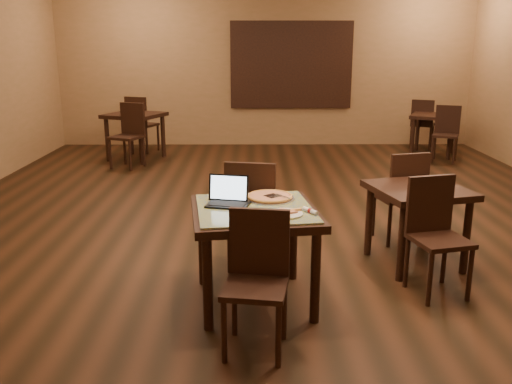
{
  "coord_description": "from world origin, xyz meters",
  "views": [
    {
      "loc": [
        -0.26,
        -5.72,
        1.93
      ],
      "look_at": [
        -0.23,
        -1.75,
        0.85
      ],
      "focal_mm": 38.0,
      "sensor_mm": 36.0,
      "label": 1
    }
  ],
  "objects_px": {
    "pizza_pan": "(270,198)",
    "other_table_b": "(135,121)",
    "other_table_a_chair_near": "(446,130)",
    "other_table_b_chair_far": "(140,121)",
    "tiled_table": "(255,221)",
    "chair_main_near": "(257,272)",
    "other_table_c_chair_near": "(435,228)",
    "other_table_c_chair_far": "(403,192)",
    "other_table_a": "(434,121)",
    "chair_main_far": "(252,209)",
    "other_table_b_chair_near": "(129,131)",
    "other_table_a_chair_far": "(422,121)",
    "other_table_c": "(418,200)",
    "laptop": "(228,197)"
  },
  "relations": [
    {
      "from": "pizza_pan",
      "to": "other_table_b",
      "type": "distance_m",
      "value": 5.64
    },
    {
      "from": "other_table_a_chair_near",
      "to": "other_table_b_chair_far",
      "type": "distance_m",
      "value": 5.41
    },
    {
      "from": "tiled_table",
      "to": "chair_main_near",
      "type": "relative_size",
      "value": 1.13
    },
    {
      "from": "other_table_b_chair_far",
      "to": "other_table_c_chair_near",
      "type": "bearing_deg",
      "value": 144.11
    },
    {
      "from": "other_table_c_chair_near",
      "to": "other_table_c_chair_far",
      "type": "distance_m",
      "value": 1.09
    },
    {
      "from": "tiled_table",
      "to": "other_table_b",
      "type": "bearing_deg",
      "value": 102.8
    },
    {
      "from": "other_table_a",
      "to": "other_table_a_chair_near",
      "type": "relative_size",
      "value": 1.09
    },
    {
      "from": "chair_main_far",
      "to": "tiled_table",
      "type": "bearing_deg",
      "value": 102.49
    },
    {
      "from": "other_table_b_chair_near",
      "to": "other_table_b_chair_far",
      "type": "xyz_separation_m",
      "value": [
        -0.07,
        1.21,
        0.0
      ]
    },
    {
      "from": "other_table_b_chair_far",
      "to": "chair_main_near",
      "type": "bearing_deg",
      "value": 130.54
    },
    {
      "from": "other_table_a",
      "to": "other_table_a_chair_far",
      "type": "distance_m",
      "value": 0.56
    },
    {
      "from": "other_table_a_chair_near",
      "to": "other_table_b",
      "type": "bearing_deg",
      "value": -158.05
    },
    {
      "from": "other_table_a_chair_near",
      "to": "chair_main_near",
      "type": "bearing_deg",
      "value": -94.81
    },
    {
      "from": "other_table_a_chair_far",
      "to": "other_table_c_chair_near",
      "type": "xyz_separation_m",
      "value": [
        -1.77,
        -6.14,
        -0.0
      ]
    },
    {
      "from": "chair_main_far",
      "to": "pizza_pan",
      "type": "bearing_deg",
      "value": 120.98
    },
    {
      "from": "other_table_b_chair_far",
      "to": "other_table_c",
      "type": "distance_m",
      "value": 6.37
    },
    {
      "from": "tiled_table",
      "to": "other_table_b",
      "type": "relative_size",
      "value": 0.93
    },
    {
      "from": "other_table_c_chair_far",
      "to": "other_table_c_chair_near",
      "type": "bearing_deg",
      "value": 73.98
    },
    {
      "from": "chair_main_near",
      "to": "other_table_b_chair_near",
      "type": "relative_size",
      "value": 0.89
    },
    {
      "from": "other_table_b_chair_far",
      "to": "other_table_c",
      "type": "xyz_separation_m",
      "value": [
        3.52,
        -5.31,
        0.02
      ]
    },
    {
      "from": "laptop",
      "to": "other_table_c_chair_near",
      "type": "bearing_deg",
      "value": 16.8
    },
    {
      "from": "other_table_a_chair_near",
      "to": "other_table_c_chair_near",
      "type": "height_order",
      "value": "other_table_a_chair_near"
    },
    {
      "from": "chair_main_far",
      "to": "other_table_a_chair_far",
      "type": "xyz_separation_m",
      "value": [
        3.22,
        5.73,
        -0.03
      ]
    },
    {
      "from": "tiled_table",
      "to": "other_table_b_chair_far",
      "type": "height_order",
      "value": "other_table_b_chair_far"
    },
    {
      "from": "other_table_c",
      "to": "other_table_a_chair_far",
      "type": "bearing_deg",
      "value": 58.67
    },
    {
      "from": "other_table_a_chair_far",
      "to": "other_table_b_chair_far",
      "type": "height_order",
      "value": "other_table_b_chair_far"
    },
    {
      "from": "tiled_table",
      "to": "pizza_pan",
      "type": "relative_size",
      "value": 2.65
    },
    {
      "from": "tiled_table",
      "to": "chair_main_far",
      "type": "relative_size",
      "value": 1.04
    },
    {
      "from": "other_table_a_chair_far",
      "to": "other_table_b_chair_near",
      "type": "distance_m",
      "value": 5.42
    },
    {
      "from": "laptop",
      "to": "other_table_c_chair_far",
      "type": "distance_m",
      "value": 2.08
    },
    {
      "from": "other_table_b_chair_near",
      "to": "other_table_c_chair_near",
      "type": "distance_m",
      "value": 5.78
    },
    {
      "from": "chair_main_near",
      "to": "other_table_c_chair_near",
      "type": "xyz_separation_m",
      "value": [
        1.42,
        0.82,
        0.01
      ]
    },
    {
      "from": "other_table_a",
      "to": "other_table_b",
      "type": "distance_m",
      "value": 5.29
    },
    {
      "from": "other_table_a_chair_near",
      "to": "other_table_a",
      "type": "bearing_deg",
      "value": 117.79
    },
    {
      "from": "other_table_a_chair_near",
      "to": "other_table_a_chair_far",
      "type": "relative_size",
      "value": 1.0
    },
    {
      "from": "other_table_a_chair_far",
      "to": "other_table_b_chair_near",
      "type": "xyz_separation_m",
      "value": [
        -5.21,
        -1.5,
        0.05
      ]
    },
    {
      "from": "pizza_pan",
      "to": "other_table_c_chair_far",
      "type": "relative_size",
      "value": 0.42
    },
    {
      "from": "chair_main_far",
      "to": "other_table_b_chair_near",
      "type": "bearing_deg",
      "value": -53.94
    },
    {
      "from": "other_table_b",
      "to": "pizza_pan",
      "type": "bearing_deg",
      "value": -44.32
    },
    {
      "from": "other_table_a_chair_near",
      "to": "other_table_b_chair_near",
      "type": "distance_m",
      "value": 5.29
    },
    {
      "from": "other_table_b_chair_near",
      "to": "other_table_c_chair_near",
      "type": "relative_size",
      "value": 1.1
    },
    {
      "from": "other_table_a_chair_near",
      "to": "other_table_a_chair_far",
      "type": "distance_m",
      "value": 1.11
    },
    {
      "from": "other_table_b_chair_far",
      "to": "other_table_c_chair_far",
      "type": "xyz_separation_m",
      "value": [
        3.54,
        -4.76,
        -0.05
      ]
    },
    {
      "from": "other_table_a",
      "to": "tiled_table",
      "type": "bearing_deg",
      "value": -94.93
    },
    {
      "from": "laptop",
      "to": "other_table_c_chair_near",
      "type": "height_order",
      "value": "laptop"
    },
    {
      "from": "chair_main_near",
      "to": "other_table_a_chair_far",
      "type": "bearing_deg",
      "value": 74.55
    },
    {
      "from": "other_table_a_chair_near",
      "to": "other_table_c_chair_far",
      "type": "relative_size",
      "value": 1.01
    },
    {
      "from": "tiled_table",
      "to": "other_table_a_chair_far",
      "type": "bearing_deg",
      "value": 55.54
    },
    {
      "from": "tiled_table",
      "to": "pizza_pan",
      "type": "distance_m",
      "value": 0.29
    },
    {
      "from": "laptop",
      "to": "other_table_a_chair_far",
      "type": "height_order",
      "value": "laptop"
    }
  ]
}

